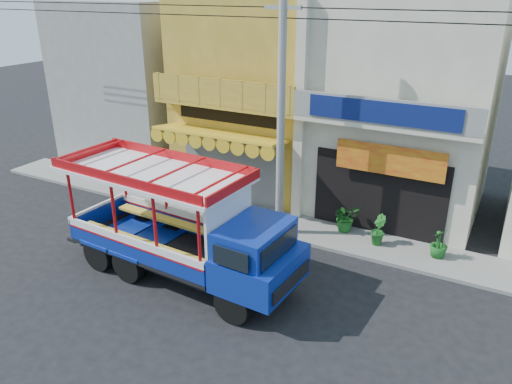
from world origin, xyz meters
TOP-DOWN VIEW (x-y plane):
  - ground at (0.00, 0.00)m, footprint 90.00×90.00m
  - sidewalk at (0.00, 4.00)m, footprint 30.00×2.00m
  - shophouse_left at (-4.00, 7.96)m, footprint 6.00×7.50m
  - shophouse_right at (2.00, 7.96)m, footprint 6.00×6.75m
  - party_pilaster at (-1.00, 4.85)m, footprint 0.35×0.30m
  - filler_building_left at (-11.00, 8.00)m, footprint 6.00×6.00m
  - utility_pole at (-0.85, 3.30)m, footprint 28.00×0.26m
  - songthaew_truck at (-1.80, -0.64)m, footprint 7.65×2.90m
  - green_sign at (-7.24, 3.95)m, footprint 0.68×0.54m
  - potted_plant_a at (1.04, 4.51)m, footprint 1.20×1.20m
  - potted_plant_b at (2.30, 4.08)m, footprint 0.61×0.68m
  - potted_plant_c at (4.27, 4.13)m, footprint 0.76×0.76m

SIDE VIEW (x-z plane):
  - ground at x=0.00m, z-range 0.00..0.00m
  - sidewalk at x=0.00m, z-range 0.00..0.12m
  - green_sign at x=-7.24m, z-range 0.03..1.11m
  - potted_plant_c at x=4.27m, z-range 0.12..1.10m
  - potted_plant_a at x=1.04m, z-range 0.12..1.13m
  - potted_plant_b at x=2.30m, z-range 0.12..1.15m
  - songthaew_truck at x=-1.80m, z-range -0.06..3.45m
  - filler_building_left at x=-11.00m, z-range 0.00..7.60m
  - party_pilaster at x=-1.00m, z-range 0.00..8.00m
  - shophouse_right at x=2.00m, z-range -0.01..8.23m
  - shophouse_left at x=-4.00m, z-range -0.01..8.23m
  - utility_pole at x=-0.85m, z-range 0.53..9.53m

